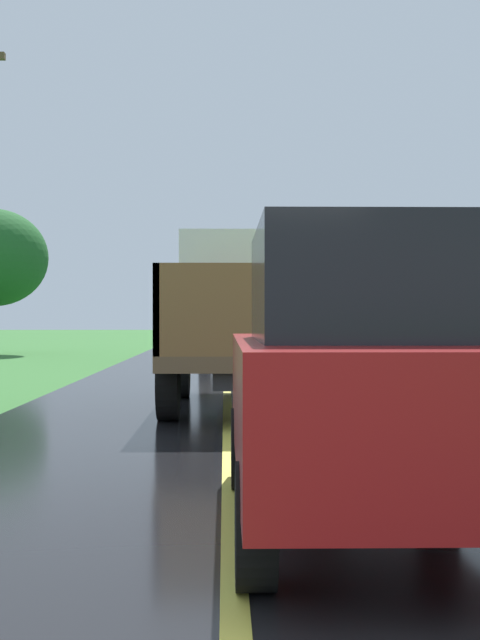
% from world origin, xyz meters
% --- Properties ---
extents(banana_truck_near, '(2.38, 5.82, 2.80)m').
position_xyz_m(banana_truck_near, '(0.25, 12.52, 1.48)').
color(banana_truck_near, '#2D2D30').
rests_on(banana_truck_near, road_surface).
extents(banana_truck_far, '(2.38, 5.81, 2.80)m').
position_xyz_m(banana_truck_far, '(0.41, 27.00, 1.47)').
color(banana_truck_far, '#2D2D30').
rests_on(banana_truck_far, road_surface).
extents(following_car, '(1.74, 4.10, 1.92)m').
position_xyz_m(following_car, '(0.88, 4.20, 1.07)').
color(following_car, maroon).
rests_on(following_car, road_surface).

